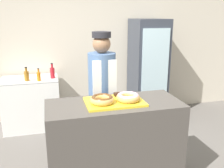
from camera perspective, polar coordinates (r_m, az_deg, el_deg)
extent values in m
cube|color=beige|center=(4.60, -6.47, 9.03)|extent=(8.00, 0.06, 2.70)
cube|color=#4C4742|center=(2.85, 0.52, -13.56)|extent=(1.43, 0.62, 0.97)
cube|color=yellow|center=(2.64, 0.55, -4.08)|extent=(0.61, 0.41, 0.02)
torus|color=tan|center=(2.56, -2.26, -3.62)|extent=(0.25, 0.25, 0.07)
torus|color=brown|center=(2.55, -2.26, -3.21)|extent=(0.22, 0.22, 0.04)
torus|color=tan|center=(2.63, 3.70, -3.10)|extent=(0.25, 0.25, 0.07)
torus|color=#EFADC6|center=(2.62, 3.70, -2.70)|extent=(0.22, 0.22, 0.04)
cube|color=black|center=(2.75, -1.82, -2.66)|extent=(0.08, 0.08, 0.03)
cube|color=black|center=(2.79, 1.30, -2.41)|extent=(0.08, 0.08, 0.03)
cylinder|color=#4C4C51|center=(3.38, -2.18, -10.15)|extent=(0.25, 0.25, 0.81)
cylinder|color=#4C6B99|center=(3.14, -2.32, 1.59)|extent=(0.34, 0.34, 0.61)
cube|color=white|center=(3.11, -1.61, -6.18)|extent=(0.29, 0.02, 1.28)
sphere|color=#936B4C|center=(3.06, -2.40, 9.12)|extent=(0.22, 0.22, 0.22)
cylinder|color=#232328|center=(3.05, -2.43, 11.22)|extent=(0.23, 0.23, 0.07)
cube|color=#333842|center=(4.62, 8.13, 3.31)|extent=(0.58, 0.63, 1.80)
cube|color=silver|center=(4.32, 9.79, 2.87)|extent=(0.48, 0.02, 1.44)
cube|color=white|center=(4.41, -17.89, -4.22)|extent=(0.90, 0.58, 0.87)
cube|color=gray|center=(4.29, -18.35, 0.97)|extent=(0.90, 0.58, 0.01)
cylinder|color=orange|center=(4.06, -16.39, 1.62)|extent=(0.06, 0.06, 0.14)
cylinder|color=orange|center=(4.04, -16.50, 2.94)|extent=(0.03, 0.03, 0.05)
cylinder|color=black|center=(4.04, -16.53, 3.38)|extent=(0.03, 0.03, 0.01)
cylinder|color=red|center=(4.18, -13.47, 2.45)|extent=(0.07, 0.07, 0.17)
cylinder|color=red|center=(4.16, -13.57, 4.04)|extent=(0.03, 0.03, 0.07)
cylinder|color=black|center=(4.15, -13.60, 4.57)|extent=(0.04, 0.04, 0.01)
cylinder|color=#99661E|center=(4.13, -18.93, 1.70)|extent=(0.07, 0.07, 0.15)
cylinder|color=#99661E|center=(4.11, -19.06, 3.10)|extent=(0.03, 0.03, 0.06)
cylinder|color=black|center=(4.10, -19.10, 3.59)|extent=(0.04, 0.04, 0.01)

